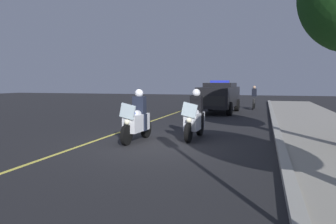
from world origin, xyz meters
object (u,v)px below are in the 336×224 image
police_suv (219,96)px  police_motorcycle_lead_left (137,120)px  cyclist_background (254,97)px  police_motorcycle_lead_right (195,119)px

police_suv → police_motorcycle_lead_left: bearing=-6.8°
cyclist_background → police_motorcycle_lead_left: bearing=-13.2°
cyclist_background → police_motorcycle_lead_right: bearing=-6.9°
police_motorcycle_lead_right → cyclist_background: size_ratio=1.22×
police_motorcycle_lead_left → police_suv: size_ratio=0.43×
police_suv → cyclist_background: bearing=149.4°
cyclist_background → police_suv: bearing=-30.6°
police_motorcycle_lead_left → police_motorcycle_lead_right: size_ratio=1.00×
police_suv → police_motorcycle_lead_right: bearing=2.6°
police_suv → cyclist_background: police_suv is taller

